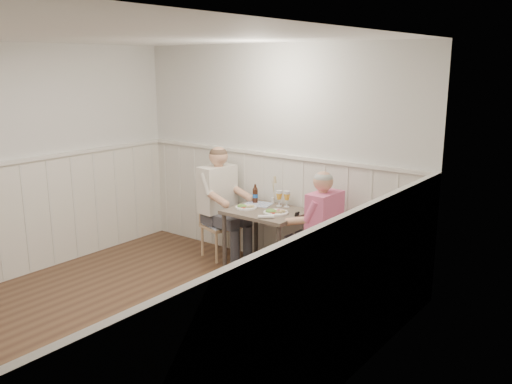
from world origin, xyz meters
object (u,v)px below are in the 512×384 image
dining_table (267,219)px  beer_bottle (255,195)px  grass_vase (273,190)px  man_in_pink (321,239)px  chair_right (322,248)px  chair_left (218,221)px  diner_cream (220,212)px

dining_table → beer_bottle: 0.41m
dining_table → beer_bottle: beer_bottle is taller
beer_bottle → grass_vase: (0.18, 0.11, 0.06)m
dining_table → grass_vase: bearing=112.4°
man_in_pink → grass_vase: man_in_pink is taller
beer_bottle → chair_right: bearing=-6.4°
chair_left → diner_cream: diner_cream is taller
dining_table → diner_cream: 0.75m
chair_left → diner_cream: (0.07, -0.04, 0.15)m
dining_table → diner_cream: diner_cream is taller
dining_table → man_in_pink: (0.72, -0.01, -0.10)m
chair_right → chair_left: size_ratio=0.95×
chair_left → man_in_pink: (1.53, -0.10, 0.10)m
chair_left → grass_vase: grass_vase is taller
dining_table → chair_left: size_ratio=1.04×
chair_right → grass_vase: (-0.82, 0.22, 0.48)m
chair_left → grass_vase: bearing=15.9°
diner_cream → grass_vase: bearing=20.9°
chair_left → diner_cream: 0.17m
diner_cream → grass_vase: size_ratio=4.04×
chair_right → beer_bottle: beer_bottle is taller
dining_table → beer_bottle: (-0.30, 0.18, 0.21)m
chair_right → man_in_pink: (0.02, -0.08, 0.12)m
dining_table → man_in_pink: 0.72m
beer_bottle → grass_vase: 0.22m
chair_left → grass_vase: 0.86m
grass_vase → chair_right: bearing=-15.1°
chair_right → man_in_pink: man_in_pink is taller
chair_right → chair_left: 1.52m
chair_right → beer_bottle: bearing=173.6°
chair_left → beer_bottle: beer_bottle is taller
diner_cream → man_in_pink: bearing=-2.2°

